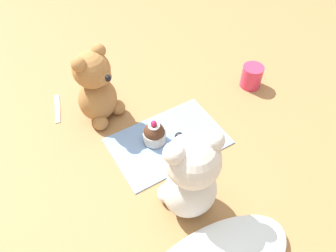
# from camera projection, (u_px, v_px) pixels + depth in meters

# --- Properties ---
(ground_plane) EXTENTS (4.00, 4.00, 0.00)m
(ground_plane) POSITION_uv_depth(u_px,v_px,m) (168.00, 141.00, 0.78)
(ground_plane) COLOR #9E7042
(knitted_placemat) EXTENTS (0.27, 0.17, 0.01)m
(knitted_placemat) POSITION_uv_depth(u_px,v_px,m) (168.00, 141.00, 0.78)
(knitted_placemat) COLOR #7A9ED1
(knitted_placemat) RESTS_ON ground_plane
(teddy_bear_cream) EXTENTS (0.12, 0.12, 0.22)m
(teddy_bear_cream) POSITION_uv_depth(u_px,v_px,m) (191.00, 176.00, 0.59)
(teddy_bear_cream) COLOR silver
(teddy_bear_cream) RESTS_ON ground_plane
(teddy_bear_tan) EXTENTS (0.13, 0.12, 0.20)m
(teddy_bear_tan) POSITION_uv_depth(u_px,v_px,m) (96.00, 88.00, 0.77)
(teddy_bear_tan) COLOR #A3703D
(teddy_bear_tan) RESTS_ON ground_plane
(cupcake_near_cream_bear) EXTENTS (0.05, 0.05, 0.06)m
(cupcake_near_cream_bear) POSITION_uv_depth(u_px,v_px,m) (189.00, 144.00, 0.74)
(cupcake_near_cream_bear) COLOR #B2ADA3
(cupcake_near_cream_bear) RESTS_ON knitted_placemat
(cupcake_near_tan_bear) EXTENTS (0.05, 0.05, 0.07)m
(cupcake_near_tan_bear) POSITION_uv_depth(u_px,v_px,m) (154.00, 134.00, 0.76)
(cupcake_near_tan_bear) COLOR #B2ADA3
(cupcake_near_tan_bear) RESTS_ON knitted_placemat
(juice_glass) EXTENTS (0.06, 0.06, 0.06)m
(juice_glass) POSITION_uv_depth(u_px,v_px,m) (252.00, 76.00, 0.89)
(juice_glass) COLOR #DB3356
(juice_glass) RESTS_ON ground_plane
(teaspoon) EXTENTS (0.04, 0.10, 0.01)m
(teaspoon) POSITION_uv_depth(u_px,v_px,m) (57.00, 108.00, 0.85)
(teaspoon) COLOR silver
(teaspoon) RESTS_ON ground_plane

